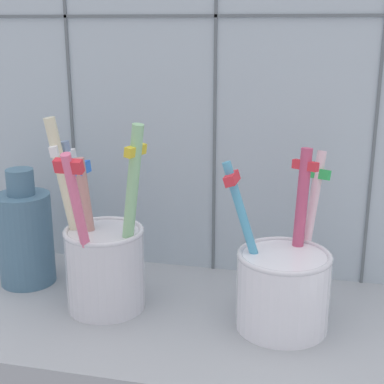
{
  "coord_description": "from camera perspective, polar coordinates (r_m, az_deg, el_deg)",
  "views": [
    {
      "loc": [
        10.72,
        -46.36,
        28.41
      ],
      "look_at": [
        0.0,
        0.39,
        14.04
      ],
      "focal_mm": 52.89,
      "sensor_mm": 36.0,
      "label": 1
    }
  ],
  "objects": [
    {
      "name": "counter_slab",
      "position": [
        0.55,
        -0.09,
        -13.26
      ],
      "size": [
        64.0,
        22.0,
        2.0
      ],
      "primitive_type": "cube",
      "color": "#9EA3A8",
      "rests_on": "ground"
    },
    {
      "name": "ceramic_vase",
      "position": [
        0.61,
        -16.49,
        -4.21
      ],
      "size": [
        5.72,
        5.72,
        12.3
      ],
      "color": "slate",
      "rests_on": "counter_slab"
    },
    {
      "name": "toothbrush_cup_right",
      "position": [
        0.52,
        9.22,
        -8.99
      ],
      "size": [
        9.89,
        10.31,
        15.92
      ],
      "color": "white",
      "rests_on": "counter_slab"
    },
    {
      "name": "toothbrush_cup_left",
      "position": [
        0.55,
        -8.83,
        -6.61
      ],
      "size": [
        9.93,
        10.54,
        18.43
      ],
      "color": "silver",
      "rests_on": "counter_slab"
    },
    {
      "name": "tile_wall_back",
      "position": [
        0.6,
        2.54,
        10.98
      ],
      "size": [
        64.0,
        2.2,
        45.0
      ],
      "color": "#B2C1CC",
      "rests_on": "ground"
    }
  ]
}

